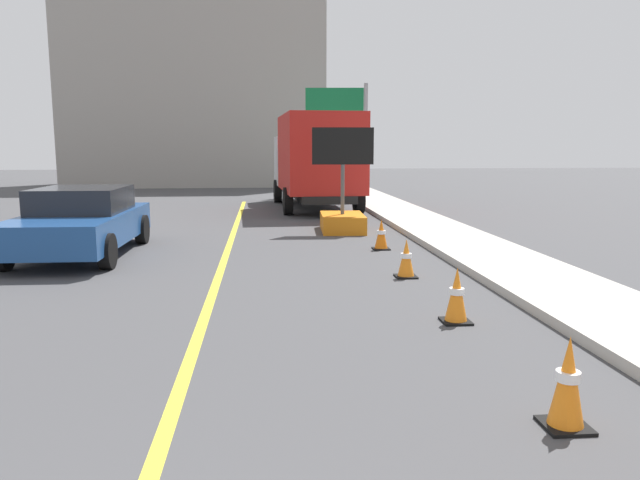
# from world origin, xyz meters

# --- Properties ---
(lane_center_stripe) EXTENTS (0.14, 36.00, 0.01)m
(lane_center_stripe) POSITION_xyz_m (0.00, 6.00, 0.00)
(lane_center_stripe) COLOR yellow
(lane_center_stripe) RESTS_ON ground
(arrow_board_trailer) EXTENTS (1.60, 1.85, 2.70)m
(arrow_board_trailer) POSITION_xyz_m (2.85, 15.13, 0.48)
(arrow_board_trailer) COLOR orange
(arrow_board_trailer) RESTS_ON ground
(box_truck) EXTENTS (2.91, 7.13, 3.28)m
(box_truck) POSITION_xyz_m (2.66, 21.03, 1.79)
(box_truck) COLOR black
(box_truck) RESTS_ON ground
(pickup_car) EXTENTS (2.11, 4.52, 1.38)m
(pickup_car) POSITION_xyz_m (-2.94, 12.09, 0.70)
(pickup_car) COLOR navy
(pickup_car) RESTS_ON ground
(highway_guide_sign) EXTENTS (2.78, 0.38, 5.00)m
(highway_guide_sign) POSITION_xyz_m (4.62, 26.80, 3.42)
(highway_guide_sign) COLOR gray
(highway_guide_sign) RESTS_ON ground
(far_building_block) EXTENTS (14.18, 6.23, 10.80)m
(far_building_block) POSITION_xyz_m (-2.88, 35.42, 5.40)
(far_building_block) COLOR gray
(far_building_block) RESTS_ON ground
(traffic_cone_near_sign) EXTENTS (0.36, 0.36, 0.76)m
(traffic_cone_near_sign) POSITION_xyz_m (3.16, 3.75, 0.37)
(traffic_cone_near_sign) COLOR black
(traffic_cone_near_sign) RESTS_ON ground
(traffic_cone_mid_lane) EXTENTS (0.36, 0.36, 0.71)m
(traffic_cone_mid_lane) POSITION_xyz_m (3.21, 6.67, 0.35)
(traffic_cone_mid_lane) COLOR black
(traffic_cone_mid_lane) RESTS_ON ground
(traffic_cone_far_lane) EXTENTS (0.36, 0.36, 0.66)m
(traffic_cone_far_lane) POSITION_xyz_m (3.20, 9.36, 0.32)
(traffic_cone_far_lane) COLOR black
(traffic_cone_far_lane) RESTS_ON ground
(traffic_cone_curbside) EXTENTS (0.36, 0.36, 0.66)m
(traffic_cone_curbside) POSITION_xyz_m (3.32, 12.19, 0.32)
(traffic_cone_curbside) COLOR black
(traffic_cone_curbside) RESTS_ON ground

